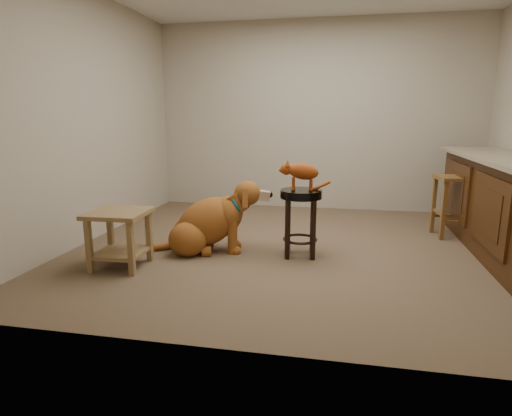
% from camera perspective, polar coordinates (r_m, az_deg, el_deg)
% --- Properties ---
extents(floor, '(4.50, 4.00, 0.01)m').
position_cam_1_polar(floor, '(4.37, 5.99, -5.36)').
color(floor, brown).
rests_on(floor, ground).
extents(room_shell, '(4.54, 4.04, 2.62)m').
position_cam_1_polar(room_shell, '(4.18, 6.52, 17.11)').
color(room_shell, '#ADA18C').
rests_on(room_shell, ground).
extents(cabinet_run, '(0.70, 2.56, 0.94)m').
position_cam_1_polar(cabinet_run, '(4.80, 30.25, 0.04)').
color(cabinet_run, '#42230B').
rests_on(cabinet_run, ground).
extents(padded_stool, '(0.39, 0.39, 0.64)m').
position_cam_1_polar(padded_stool, '(4.04, 5.98, -0.18)').
color(padded_stool, black).
rests_on(padded_stool, ground).
extents(wood_stool, '(0.42, 0.42, 0.67)m').
position_cam_1_polar(wood_stool, '(5.16, 24.67, 0.30)').
color(wood_stool, brown).
rests_on(wood_stool, ground).
extents(side_table, '(0.51, 0.51, 0.51)m').
position_cam_1_polar(side_table, '(3.92, -17.75, -2.86)').
color(side_table, olive).
rests_on(side_table, ground).
extents(golden_retriever, '(1.17, 0.64, 0.75)m').
position_cam_1_polar(golden_retriever, '(4.22, -6.30, -2.05)').
color(golden_retriever, brown).
rests_on(golden_retriever, ground).
extents(tabby_kitten, '(0.48, 0.21, 0.30)m').
position_cam_1_polar(tabby_kitten, '(3.98, 5.93, 4.76)').
color(tabby_kitten, '#88330D').
rests_on(tabby_kitten, padded_stool).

